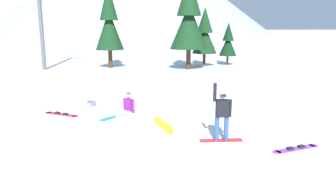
{
  "coord_description": "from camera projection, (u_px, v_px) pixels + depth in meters",
  "views": [
    {
      "loc": [
        0.81,
        -10.56,
        3.75
      ],
      "look_at": [
        1.12,
        2.59,
        1.0
      ],
      "focal_mm": 34.71,
      "sensor_mm": 36.0,
      "label": 1
    }
  ],
  "objects": [
    {
      "name": "ground_plane",
      "position": [
        137.0,
        139.0,
        11.08
      ],
      "size": [
        800.0,
        800.0,
        0.0
      ],
      "primitive_type": "plane",
      "color": "silver"
    },
    {
      "name": "snowboarder_foreground",
      "position": [
        222.0,
        114.0,
        10.7
      ],
      "size": [
        1.45,
        0.34,
        1.97
      ],
      "color": "red",
      "rests_on": "ground_plane"
    },
    {
      "name": "snowboarder_midground",
      "position": [
        126.0,
        107.0,
        14.22
      ],
      "size": [
        1.38,
        1.58,
        0.94
      ],
      "color": "#B7B7BC",
      "rests_on": "ground_plane"
    },
    {
      "name": "loose_snowboard_near_right",
      "position": [
        163.0,
        125.0,
        12.2
      ],
      "size": [
        0.79,
        1.77,
        0.27
      ],
      "color": "yellow",
      "rests_on": "ground_plane"
    },
    {
      "name": "loose_snowboard_near_left",
      "position": [
        61.0,
        114.0,
        14.12
      ],
      "size": [
        1.72,
        1.01,
        0.09
      ],
      "color": "red",
      "rests_on": "ground_plane"
    },
    {
      "name": "loose_snowboard_far_spare",
      "position": [
        296.0,
        148.0,
        10.14
      ],
      "size": [
        1.72,
        0.88,
        0.09
      ],
      "color": "#993FD8",
      "rests_on": "ground_plane"
    },
    {
      "name": "backpack_grey",
      "position": [
        91.0,
        104.0,
        15.59
      ],
      "size": [
        0.47,
        0.55,
        0.27
      ],
      "color": "gray",
      "rests_on": "ground_plane"
    },
    {
      "name": "pine_tree_tall",
      "position": [
        205.0,
        34.0,
        31.04
      ],
      "size": [
        2.36,
        2.36,
        5.59
      ],
      "color": "#472D19",
      "rests_on": "ground_plane"
    },
    {
      "name": "pine_tree_slender",
      "position": [
        189.0,
        18.0,
        28.29
      ],
      "size": [
        3.31,
        3.31,
        8.23
      ],
      "color": "#472D19",
      "rests_on": "ground_plane"
    },
    {
      "name": "pine_tree_young",
      "position": [
        109.0,
        22.0,
        29.47
      ],
      "size": [
        2.57,
        2.57,
        7.6
      ],
      "color": "#472D19",
      "rests_on": "ground_plane"
    },
    {
      "name": "pine_tree_short",
      "position": [
        228.0,
        42.0,
        32.12
      ],
      "size": [
        1.74,
        1.74,
        4.19
      ],
      "color": "#472D19",
      "rests_on": "ground_plane"
    }
  ]
}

